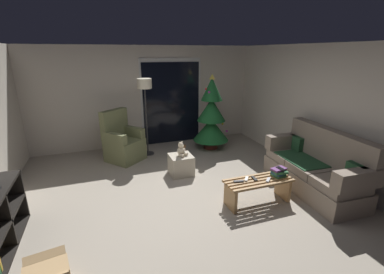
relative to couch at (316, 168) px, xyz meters
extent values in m
plane|color=#9E9384|center=(-2.32, 0.40, -0.40)|extent=(7.00, 7.00, 0.00)
cube|color=beige|center=(-2.32, 3.46, 0.85)|extent=(5.72, 0.12, 2.50)
cube|color=beige|center=(0.54, 0.40, 0.85)|extent=(0.12, 6.00, 2.50)
cube|color=silver|center=(-1.67, 3.39, 0.70)|extent=(1.60, 0.02, 2.20)
cube|color=black|center=(-1.67, 3.37, 0.65)|extent=(1.50, 0.02, 2.10)
cube|color=gray|center=(-0.07, 0.00, -0.23)|extent=(0.88, 1.94, 0.34)
cube|color=gray|center=(-0.13, -0.62, 0.01)|extent=(0.72, 0.64, 0.14)
cube|color=gray|center=(-0.09, 0.00, 0.01)|extent=(0.72, 0.64, 0.14)
cube|color=gray|center=(-0.05, 0.62, 0.01)|extent=(0.72, 0.64, 0.14)
cube|color=gray|center=(0.23, -0.02, 0.38)|extent=(0.32, 1.91, 0.60)
cube|color=gray|center=(-0.12, -0.87, 0.22)|extent=(0.77, 0.25, 0.28)
cube|color=gray|center=(-0.01, 0.87, 0.22)|extent=(0.77, 0.25, 0.28)
cube|color=#234C2D|center=(-0.09, 0.25, 0.09)|extent=(0.65, 0.94, 0.02)
cube|color=#234C2D|center=(0.05, -0.71, 0.22)|extent=(0.14, 0.33, 0.28)
cube|color=#234C2D|center=(0.14, 0.69, 0.22)|extent=(0.14, 0.33, 0.28)
cube|color=#9E7547|center=(-1.21, -0.23, 0.00)|extent=(1.10, 0.05, 0.04)
cube|color=#9E7547|center=(-1.21, -0.14, 0.00)|extent=(1.10, 0.05, 0.04)
cube|color=#9E7547|center=(-1.21, -0.06, 0.00)|extent=(1.10, 0.05, 0.04)
cube|color=#9E7547|center=(-1.21, 0.03, 0.00)|extent=(1.10, 0.05, 0.04)
cube|color=#9E7547|center=(-1.21, 0.12, 0.00)|extent=(1.10, 0.05, 0.04)
cube|color=#9E7547|center=(-1.70, -0.06, -0.21)|extent=(0.05, 0.36, 0.38)
cube|color=#9E7547|center=(-0.72, -0.06, -0.21)|extent=(0.05, 0.36, 0.38)
cube|color=silver|center=(-1.39, 0.01, 0.02)|extent=(0.13, 0.15, 0.02)
cube|color=#ADADB2|center=(-1.08, -0.13, 0.02)|extent=(0.14, 0.14, 0.02)
cube|color=black|center=(-1.26, -0.02, 0.02)|extent=(0.06, 0.16, 0.02)
cube|color=#333338|center=(-1.55, -0.02, 0.02)|extent=(0.16, 0.07, 0.02)
cube|color=#337042|center=(-0.83, -0.05, 0.03)|extent=(0.20, 0.20, 0.04)
cube|color=#285684|center=(-0.81, -0.04, 0.06)|extent=(0.26, 0.21, 0.03)
cube|color=#337042|center=(-0.82, -0.06, 0.10)|extent=(0.23, 0.21, 0.04)
cube|color=#6B3D7A|center=(-0.83, -0.05, 0.13)|extent=(0.26, 0.18, 0.03)
cube|color=black|center=(-0.82, -0.07, 0.16)|extent=(0.08, 0.15, 0.01)
cylinder|color=#4C1E19|center=(-0.89, 2.55, -0.35)|extent=(0.36, 0.36, 0.10)
cylinder|color=brown|center=(-0.89, 2.55, -0.24)|extent=(0.08, 0.08, 0.12)
cone|color=#195628|center=(-0.89, 2.55, 0.10)|extent=(0.88, 0.88, 0.55)
cone|color=#195628|center=(-0.89, 2.55, 0.60)|extent=(0.70, 0.70, 0.55)
cone|color=#195628|center=(-0.89, 2.55, 1.10)|extent=(0.52, 0.52, 0.55)
sphere|color=#B233A5|center=(-0.57, 2.33, 0.08)|extent=(0.06, 0.06, 0.06)
sphere|color=white|center=(-0.72, 2.71, 0.73)|extent=(0.06, 0.06, 0.06)
sphere|color=gold|center=(-0.96, 2.91, 0.22)|extent=(0.06, 0.06, 0.06)
sphere|color=red|center=(-1.03, 2.59, 1.10)|extent=(0.06, 0.06, 0.06)
sphere|color=#1E8C33|center=(-0.95, 2.85, 0.47)|extent=(0.06, 0.06, 0.06)
sphere|color=gold|center=(-0.53, 2.64, 0.19)|extent=(0.06, 0.06, 0.06)
sphere|color=#1E8C33|center=(-0.80, 2.91, 0.21)|extent=(0.06, 0.06, 0.06)
sphere|color=#B233A5|center=(-1.01, 2.45, 1.04)|extent=(0.06, 0.06, 0.06)
cone|color=#EAD14C|center=(-0.89, 2.55, 1.39)|extent=(0.14, 0.14, 0.12)
cube|color=olive|center=(-3.02, 2.48, -0.24)|extent=(0.96, 0.96, 0.31)
cube|color=olive|center=(-3.02, 2.48, 0.00)|extent=(0.96, 0.96, 0.18)
cube|color=olive|center=(-3.19, 2.69, 0.41)|extent=(0.63, 0.55, 0.64)
cube|color=olive|center=(-2.79, 2.64, 0.20)|extent=(0.48, 0.54, 0.22)
cube|color=olive|center=(-3.23, 2.29, 0.20)|extent=(0.48, 0.54, 0.22)
cylinder|color=#2D2D30|center=(-2.47, 2.68, -0.39)|extent=(0.28, 0.28, 0.02)
cylinder|color=#2D2D30|center=(-2.47, 2.68, 0.40)|extent=(0.03, 0.03, 1.55)
cylinder|color=beige|center=(-2.47, 2.68, 1.27)|extent=(0.32, 0.32, 0.22)
cube|color=black|center=(-4.82, 0.08, -0.38)|extent=(0.40, 1.40, 0.04)
cube|color=black|center=(-4.82, 0.77, -0.02)|extent=(0.40, 0.04, 0.76)
cube|color=#B2A893|center=(-2.05, 1.37, -0.20)|extent=(0.44, 0.44, 0.40)
cylinder|color=beige|center=(-1.98, 1.34, 0.03)|extent=(0.11, 0.13, 0.06)
cylinder|color=beige|center=(-2.07, 1.29, 0.03)|extent=(0.11, 0.13, 0.06)
sphere|color=beige|center=(-2.05, 1.37, 0.10)|extent=(0.15, 0.15, 0.15)
sphere|color=beige|center=(-2.05, 1.37, 0.22)|extent=(0.11, 0.11, 0.11)
sphere|color=#F4E5C1|center=(-2.03, 1.33, 0.21)|extent=(0.04, 0.04, 0.04)
sphere|color=beige|center=(-2.02, 1.39, 0.26)|extent=(0.04, 0.04, 0.04)
sphere|color=beige|center=(-2.09, 1.35, 0.26)|extent=(0.04, 0.04, 0.04)
sphere|color=beige|center=(-1.98, 1.39, 0.11)|extent=(0.06, 0.06, 0.06)
sphere|color=beige|center=(-2.10, 1.32, 0.11)|extent=(0.06, 0.06, 0.06)
cylinder|color=brown|center=(-1.74, 2.35, -0.37)|extent=(0.10, 0.12, 0.06)
cylinder|color=brown|center=(-1.64, 2.31, -0.37)|extent=(0.10, 0.12, 0.06)
sphere|color=brown|center=(-1.71, 2.27, -0.30)|extent=(0.15, 0.15, 0.15)
sphere|color=brown|center=(-1.71, 2.27, -0.18)|extent=(0.11, 0.11, 0.11)
sphere|color=#A37A51|center=(-1.69, 2.32, -0.19)|extent=(0.04, 0.04, 0.04)
sphere|color=brown|center=(-1.75, 2.29, -0.13)|extent=(0.04, 0.04, 0.04)
sphere|color=brown|center=(-1.67, 2.26, -0.13)|extent=(0.04, 0.04, 0.04)
sphere|color=brown|center=(-1.77, 2.32, -0.29)|extent=(0.06, 0.06, 0.06)
sphere|color=brown|center=(-1.64, 2.27, -0.29)|extent=(0.06, 0.06, 0.06)
cube|color=tan|center=(-4.18, -0.60, -0.10)|extent=(0.41, 0.16, 0.06)
camera|label=1|loc=(-3.48, -3.25, 1.95)|focal=24.71mm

